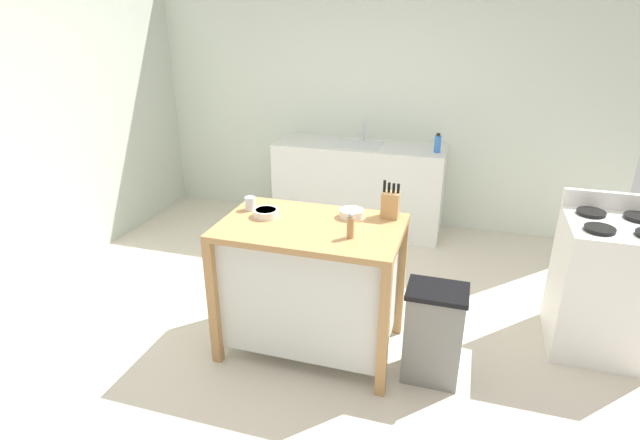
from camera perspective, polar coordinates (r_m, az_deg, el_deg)
ground_plane at (r=3.61m, az=-1.38°, el=-13.70°), size 5.87×5.87×0.00m
wall_back at (r=5.32m, az=6.89°, el=13.48°), size 4.87×0.10×2.60m
wall_left at (r=5.04m, az=-25.71°, el=10.93°), size 0.10×3.02×2.60m
kitchen_island at (r=3.31m, az=-1.02°, el=-6.92°), size 1.14×0.72×0.91m
knife_block at (r=3.23m, az=8.01°, el=1.80°), size 0.11×0.09×0.25m
bowl_ceramic_wide at (r=3.26m, az=-6.17°, el=0.82°), size 0.16×0.16×0.05m
bowl_stoneware_deep at (r=3.23m, az=3.59°, el=0.79°), size 0.15×0.15×0.05m
drinking_cup at (r=3.37m, az=-7.94°, el=1.87°), size 0.07×0.07×0.09m
pepper_grinder at (r=2.92m, az=3.48°, el=-0.71°), size 0.04×0.04×0.16m
trash_bin at (r=3.22m, az=12.77°, el=-12.46°), size 0.36×0.28×0.63m
sink_counter at (r=5.22m, az=4.44°, el=3.80°), size 1.70×0.60×0.90m
sink_faucet at (r=5.20m, az=4.98°, el=10.13°), size 0.02×0.02×0.22m
bottle_dish_soap at (r=4.88m, az=13.22°, el=8.45°), size 0.06×0.06×0.18m
stove at (r=3.83m, az=29.58°, el=-6.56°), size 0.60×0.60×1.02m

